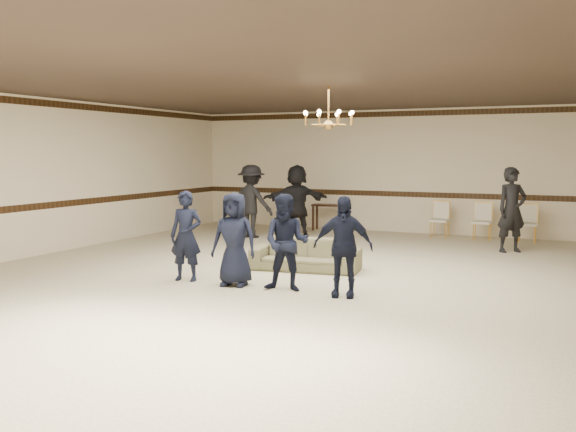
# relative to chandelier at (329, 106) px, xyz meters

# --- Properties ---
(room) EXTENTS (12.01, 14.01, 3.21)m
(room) POSITION_rel_chandelier_xyz_m (0.00, -1.00, -1.28)
(room) COLOR beige
(room) RESTS_ON ground
(chair_rail) EXTENTS (12.00, 0.02, 0.14)m
(chair_rail) POSITION_rel_chandelier_xyz_m (0.00, 5.99, -1.88)
(chair_rail) COLOR #341F0F
(chair_rail) RESTS_ON wall_back
(crown_molding) EXTENTS (12.00, 0.02, 0.14)m
(crown_molding) POSITION_rel_chandelier_xyz_m (0.00, 5.99, 0.21)
(crown_molding) COLOR #341F0F
(crown_molding) RESTS_ON wall_back
(chandelier) EXTENTS (0.94, 0.94, 0.89)m
(chandelier) POSITION_rel_chandelier_xyz_m (0.00, 0.00, 0.00)
(chandelier) COLOR #BD873C
(chandelier) RESTS_ON ceiling
(boy_a) EXTENTS (0.59, 0.45, 1.47)m
(boy_a) POSITION_rel_chandelier_xyz_m (-1.86, -1.56, -2.14)
(boy_a) COLOR black
(boy_a) RESTS_ON floor
(boy_b) EXTENTS (0.78, 0.58, 1.47)m
(boy_b) POSITION_rel_chandelier_xyz_m (-0.96, -1.56, -2.14)
(boy_b) COLOR black
(boy_b) RESTS_ON floor
(boy_c) EXTENTS (0.79, 0.66, 1.47)m
(boy_c) POSITION_rel_chandelier_xyz_m (-0.06, -1.56, -2.14)
(boy_c) COLOR black
(boy_c) RESTS_ON floor
(boy_d) EXTENTS (0.92, 0.53, 1.47)m
(boy_d) POSITION_rel_chandelier_xyz_m (0.84, -1.56, -2.14)
(boy_d) COLOR black
(boy_d) RESTS_ON floor
(settee) EXTENTS (2.00, 1.01, 0.56)m
(settee) POSITION_rel_chandelier_xyz_m (-0.45, 0.09, -2.60)
(settee) COLOR #626241
(settee) RESTS_ON floor
(adult_left) EXTENTS (1.23, 0.80, 1.79)m
(adult_left) POSITION_rel_chandelier_xyz_m (-3.32, 3.43, -1.98)
(adult_left) COLOR black
(adult_left) RESTS_ON floor
(adult_mid) EXTENTS (1.64, 1.41, 1.79)m
(adult_mid) POSITION_rel_chandelier_xyz_m (-2.42, 4.13, -1.98)
(adult_mid) COLOR black
(adult_mid) RESTS_ON floor
(adult_right) EXTENTS (0.78, 0.74, 1.79)m
(adult_right) POSITION_rel_chandelier_xyz_m (2.68, 3.73, -1.98)
(adult_right) COLOR black
(adult_right) RESTS_ON floor
(banquet_chair_left) EXTENTS (0.47, 0.47, 0.89)m
(banquet_chair_left) POSITION_rel_chandelier_xyz_m (0.90, 5.29, -2.43)
(banquet_chair_left) COLOR beige
(banquet_chair_left) RESTS_ON floor
(banquet_chair_mid) EXTENTS (0.47, 0.47, 0.89)m
(banquet_chair_mid) POSITION_rel_chandelier_xyz_m (1.90, 5.29, -2.43)
(banquet_chair_mid) COLOR beige
(banquet_chair_mid) RESTS_ON floor
(banquet_chair_right) EXTENTS (0.45, 0.45, 0.89)m
(banquet_chair_right) POSITION_rel_chandelier_xyz_m (2.90, 5.29, -2.43)
(banquet_chair_right) COLOR beige
(banquet_chair_right) RESTS_ON floor
(console_table) EXTENTS (0.85, 0.39, 0.70)m
(console_table) POSITION_rel_chandelier_xyz_m (-2.10, 5.49, -2.52)
(console_table) COLOR #351A11
(console_table) RESTS_ON floor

